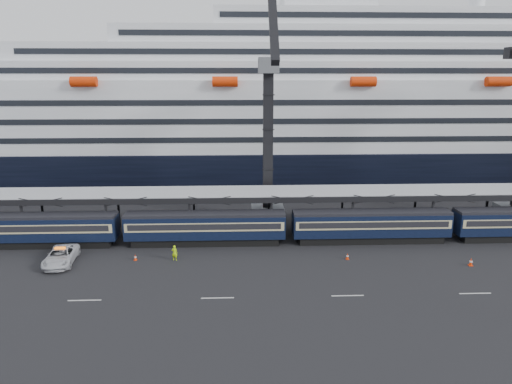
# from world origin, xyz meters

# --- Properties ---
(ground) EXTENTS (260.00, 260.00, 0.00)m
(ground) POSITION_xyz_m (0.00, 0.00, 0.00)
(ground) COLOR black
(ground) RESTS_ON ground
(train) EXTENTS (133.05, 3.00, 4.05)m
(train) POSITION_xyz_m (-4.65, 10.00, 2.20)
(train) COLOR black
(train) RESTS_ON ground
(canopy) EXTENTS (130.00, 6.25, 5.53)m
(canopy) POSITION_xyz_m (0.00, 14.00, 5.25)
(canopy) COLOR #999DA1
(canopy) RESTS_ON ground
(cruise_ship) EXTENTS (214.09, 28.84, 34.00)m
(cruise_ship) POSITION_xyz_m (-1.08, 45.99, 12.34)
(cruise_ship) COLOR black
(cruise_ship) RESTS_ON ground
(crane_dark_near) EXTENTS (4.50, 17.75, 35.08)m
(crane_dark_near) POSITION_xyz_m (-20.00, 18.59, 11.93)
(crane_dark_near) COLOR #52565B
(crane_dark_near) RESTS_ON ground
(pickup_truck) EXTENTS (3.40, 6.35, 1.70)m
(pickup_truck) POSITION_xyz_m (-43.22, 4.58, 0.85)
(pickup_truck) COLOR #B9BAC1
(pickup_truck) RESTS_ON ground
(worker) EXTENTS (0.69, 0.51, 1.73)m
(worker) POSITION_xyz_m (-31.08, 5.03, 0.87)
(worker) COLOR #B5EC0C
(worker) RESTS_ON ground
(traffic_cone_b) EXTENTS (0.34, 0.34, 0.67)m
(traffic_cone_b) POSITION_xyz_m (-35.42, 5.19, 0.33)
(traffic_cone_b) COLOR red
(traffic_cone_b) RESTS_ON ground
(traffic_cone_c) EXTENTS (0.36, 0.36, 0.71)m
(traffic_cone_c) POSITION_xyz_m (-12.02, 4.57, 0.35)
(traffic_cone_c) COLOR red
(traffic_cone_c) RESTS_ON ground
(traffic_cone_d) EXTENTS (0.44, 0.44, 0.87)m
(traffic_cone_d) POSITION_xyz_m (0.74, 2.35, 0.43)
(traffic_cone_d) COLOR red
(traffic_cone_d) RESTS_ON ground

